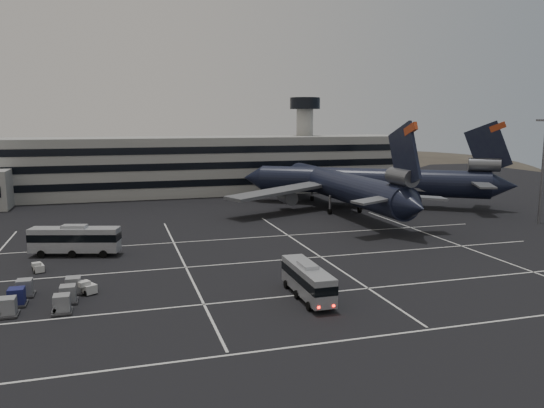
{
  "coord_description": "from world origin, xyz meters",
  "views": [
    {
      "loc": [
        -13.8,
        -60.32,
        18.16
      ],
      "look_at": [
        9.66,
        19.08,
        5.0
      ],
      "focal_mm": 35.0,
      "sensor_mm": 36.0,
      "label": 1
    }
  ],
  "objects": [
    {
      "name": "ground",
      "position": [
        0.0,
        0.0,
        0.0
      ],
      "size": [
        260.0,
        260.0,
        0.0
      ],
      "primitive_type": "plane",
      "color": "black",
      "rests_on": "ground"
    },
    {
      "name": "lane_markings",
      "position": [
        0.95,
        0.72,
        0.01
      ],
      "size": [
        90.0,
        55.62,
        0.01
      ],
      "color": "silver",
      "rests_on": "ground"
    },
    {
      "name": "terminal",
      "position": [
        -2.95,
        71.14,
        6.93
      ],
      "size": [
        125.0,
        26.0,
        24.0
      ],
      "color": "gray",
      "rests_on": "ground"
    },
    {
      "name": "hills",
      "position": [
        17.99,
        170.0,
        -12.07
      ],
      "size": [
        352.0,
        180.0,
        44.0
      ],
      "color": "#38332B",
      "rests_on": "ground"
    },
    {
      "name": "lightpole_right",
      "position": [
        58.0,
        15.0,
        11.82
      ],
      "size": [
        2.4,
        2.4,
        18.28
      ],
      "color": "slate",
      "rests_on": "ground"
    },
    {
      "name": "trijet_main",
      "position": [
        28.88,
        35.28,
        5.25
      ],
      "size": [
        47.45,
        57.53,
        18.08
      ],
      "rotation": [
        0.0,
        0.0,
        0.02
      ],
      "color": "black",
      "rests_on": "ground"
    },
    {
      "name": "trijet_far",
      "position": [
        38.85,
        40.81,
        5.43
      ],
      "size": [
        51.15,
        37.32,
        18.08
      ],
      "rotation": [
        0.0,
        0.0,
        1.0
      ],
      "color": "black",
      "rests_on": "ground"
    },
    {
      "name": "bus_near",
      "position": [
        4.59,
        -11.0,
        2.0
      ],
      "size": [
        2.68,
        10.4,
        3.66
      ],
      "rotation": [
        0.0,
        0.0,
        -0.0
      ],
      "color": "#9EA1A6",
      "rests_on": "ground"
    },
    {
      "name": "bus_far",
      "position": [
        -19.55,
        14.2,
        2.29
      ],
      "size": [
        12.16,
        5.89,
        4.19
      ],
      "rotation": [
        0.0,
        0.0,
        1.29
      ],
      "color": "#9EA1A6",
      "rests_on": "ground"
    },
    {
      "name": "tug_a",
      "position": [
        -23.32,
        7.08,
        0.56
      ],
      "size": [
        1.69,
        2.21,
        1.26
      ],
      "rotation": [
        0.0,
        0.0,
        0.29
      ],
      "color": "silver",
      "rests_on": "ground"
    },
    {
      "name": "tug_b",
      "position": [
        -17.29,
        -3.02,
        0.64
      ],
      "size": [
        2.31,
        2.62,
        1.45
      ],
      "rotation": [
        0.0,
        0.0,
        0.52
      ],
      "color": "silver",
      "rests_on": "ground"
    },
    {
      "name": "uld_cluster",
      "position": [
        -21.38,
        -5.33,
        0.87
      ],
      "size": [
        7.5,
        8.61,
        1.79
      ],
      "rotation": [
        0.0,
        0.0,
        -0.11
      ],
      "color": "#2D2D30",
      "rests_on": "ground"
    }
  ]
}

